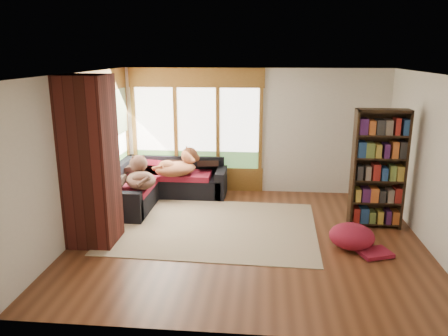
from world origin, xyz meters
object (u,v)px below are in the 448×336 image
(area_rug, at_px, (214,227))
(dog_tan, at_px, (179,162))
(sectional_sofa, at_px, (155,186))
(dog_brindle, at_px, (140,172))
(pouf, at_px, (352,235))
(bookshelf, at_px, (378,169))
(brick_chimney, at_px, (90,162))

(area_rug, height_order, dog_tan, dog_tan)
(sectional_sofa, relative_size, dog_brindle, 2.26)
(area_rug, xyz_separation_m, dog_brindle, (-1.43, 0.60, 0.77))
(pouf, xyz_separation_m, dog_tan, (-3.06, 2.00, 0.58))
(dog_tan, xyz_separation_m, dog_brindle, (-0.57, -0.80, -0.01))
(bookshelf, bearing_deg, area_rug, -173.39)
(brick_chimney, relative_size, sectional_sofa, 1.18)
(dog_brindle, bearing_deg, pouf, -129.69)
(bookshelf, height_order, pouf, bookshelf)
(dog_brindle, bearing_deg, bookshelf, -115.21)
(dog_tan, height_order, dog_brindle, dog_tan)
(brick_chimney, relative_size, bookshelf, 1.29)
(pouf, height_order, dog_tan, dog_tan)
(brick_chimney, distance_m, bookshelf, 4.67)
(sectional_sofa, distance_m, area_rug, 1.90)
(brick_chimney, height_order, dog_brindle, brick_chimney)
(bookshelf, distance_m, dog_tan, 3.77)
(sectional_sofa, bearing_deg, pouf, -28.13)
(dog_brindle, bearing_deg, area_rug, -134.09)
(sectional_sofa, relative_size, dog_tan, 2.22)
(bookshelf, xyz_separation_m, pouf, (-0.55, -0.92, -0.81))
(brick_chimney, distance_m, pouf, 4.15)
(area_rug, relative_size, dog_tan, 3.49)
(area_rug, bearing_deg, dog_brindle, 157.29)
(brick_chimney, height_order, sectional_sofa, brick_chimney)
(sectional_sofa, bearing_deg, dog_tan, 11.17)
(brick_chimney, xyz_separation_m, sectional_sofa, (0.45, 2.05, -1.00))
(brick_chimney, relative_size, area_rug, 0.75)
(brick_chimney, height_order, dog_tan, brick_chimney)
(sectional_sofa, xyz_separation_m, pouf, (3.55, -1.91, -0.11))
(area_rug, bearing_deg, bookshelf, 6.61)
(area_rug, relative_size, dog_brindle, 3.55)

